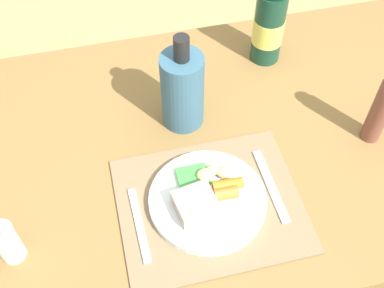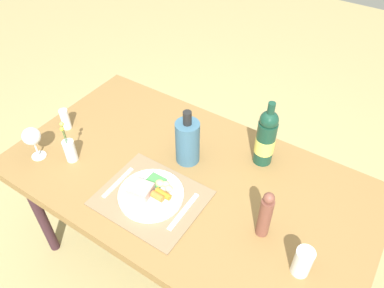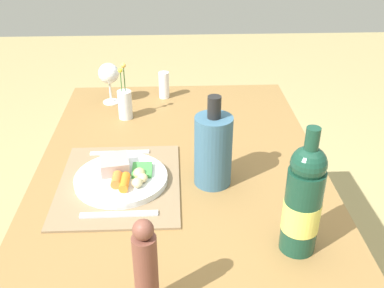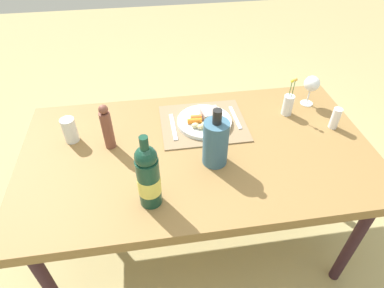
{
  "view_description": "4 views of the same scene",
  "coord_description": "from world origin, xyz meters",
  "px_view_note": "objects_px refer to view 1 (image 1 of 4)",
  "views": [
    {
      "loc": [
        -0.22,
        -0.7,
        1.64
      ],
      "look_at": [
        -0.07,
        -0.05,
        0.77
      ],
      "focal_mm": 45.13,
      "sensor_mm": 36.0,
      "label": 1
    },
    {
      "loc": [
        0.59,
        -0.86,
        1.88
      ],
      "look_at": [
        -0.03,
        0.09,
        0.81
      ],
      "focal_mm": 34.85,
      "sensor_mm": 36.0,
      "label": 2
    },
    {
      "loc": [
        1.01,
        -0.01,
        1.43
      ],
      "look_at": [
        -0.09,
        0.03,
        0.81
      ],
      "focal_mm": 42.32,
      "sensor_mm": 36.0,
      "label": 3
    },
    {
      "loc": [
        0.19,
        1.05,
        1.67
      ],
      "look_at": [
        0.04,
        0.07,
        0.8
      ],
      "focal_mm": 30.47,
      "sensor_mm": 36.0,
      "label": 4
    }
  ],
  "objects_px": {
    "fork": "(139,224)",
    "pepper_mill": "(382,108)",
    "knife": "(271,185)",
    "cooler_bottle": "(182,90)",
    "flower_vase": "(6,241)",
    "dinner_plate": "(207,198)",
    "dining_table": "(212,155)",
    "wine_bottle": "(270,19)"
  },
  "relations": [
    {
      "from": "fork",
      "to": "pepper_mill",
      "type": "xyz_separation_m",
      "value": [
        0.6,
        0.11,
        0.1
      ]
    },
    {
      "from": "knife",
      "to": "cooler_bottle",
      "type": "xyz_separation_m",
      "value": [
        -0.15,
        0.25,
        0.1
      ]
    },
    {
      "from": "fork",
      "to": "pepper_mill",
      "type": "distance_m",
      "value": 0.62
    },
    {
      "from": "knife",
      "to": "flower_vase",
      "type": "height_order",
      "value": "flower_vase"
    },
    {
      "from": "dinner_plate",
      "to": "pepper_mill",
      "type": "relative_size",
      "value": 1.19
    },
    {
      "from": "dinner_plate",
      "to": "pepper_mill",
      "type": "height_order",
      "value": "pepper_mill"
    },
    {
      "from": "fork",
      "to": "knife",
      "type": "distance_m",
      "value": 0.31
    },
    {
      "from": "dining_table",
      "to": "cooler_bottle",
      "type": "height_order",
      "value": "cooler_bottle"
    },
    {
      "from": "knife",
      "to": "wine_bottle",
      "type": "xyz_separation_m",
      "value": [
        0.13,
        0.42,
        0.12
      ]
    },
    {
      "from": "dinner_plate",
      "to": "cooler_bottle",
      "type": "xyz_separation_m",
      "value": [
        0.01,
        0.26,
        0.08
      ]
    },
    {
      "from": "fork",
      "to": "flower_vase",
      "type": "distance_m",
      "value": 0.27
    },
    {
      "from": "flower_vase",
      "to": "pepper_mill",
      "type": "height_order",
      "value": "pepper_mill"
    },
    {
      "from": "dinner_plate",
      "to": "knife",
      "type": "distance_m",
      "value": 0.15
    },
    {
      "from": "dining_table",
      "to": "knife",
      "type": "xyz_separation_m",
      "value": [
        0.09,
        -0.16,
        0.07
      ]
    },
    {
      "from": "knife",
      "to": "fork",
      "type": "bearing_deg",
      "value": -175.72
    },
    {
      "from": "dining_table",
      "to": "fork",
      "type": "distance_m",
      "value": 0.29
    },
    {
      "from": "knife",
      "to": "dinner_plate",
      "type": "bearing_deg",
      "value": -178.33
    },
    {
      "from": "dinner_plate",
      "to": "fork",
      "type": "bearing_deg",
      "value": -172.34
    },
    {
      "from": "wine_bottle",
      "to": "pepper_mill",
      "type": "height_order",
      "value": "wine_bottle"
    },
    {
      "from": "dinner_plate",
      "to": "wine_bottle",
      "type": "distance_m",
      "value": 0.53
    },
    {
      "from": "cooler_bottle",
      "to": "pepper_mill",
      "type": "height_order",
      "value": "cooler_bottle"
    },
    {
      "from": "cooler_bottle",
      "to": "pepper_mill",
      "type": "distance_m",
      "value": 0.47
    },
    {
      "from": "cooler_bottle",
      "to": "flower_vase",
      "type": "bearing_deg",
      "value": -146.59
    },
    {
      "from": "fork",
      "to": "knife",
      "type": "relative_size",
      "value": 0.93
    },
    {
      "from": "dining_table",
      "to": "cooler_bottle",
      "type": "bearing_deg",
      "value": 122.21
    },
    {
      "from": "fork",
      "to": "wine_bottle",
      "type": "bearing_deg",
      "value": 44.37
    },
    {
      "from": "cooler_bottle",
      "to": "wine_bottle",
      "type": "relative_size",
      "value": 0.84
    },
    {
      "from": "dinner_plate",
      "to": "flower_vase",
      "type": "relative_size",
      "value": 1.27
    },
    {
      "from": "fork",
      "to": "wine_bottle",
      "type": "xyz_separation_m",
      "value": [
        0.44,
        0.45,
        0.12
      ]
    },
    {
      "from": "fork",
      "to": "cooler_bottle",
      "type": "relative_size",
      "value": 0.7
    },
    {
      "from": "knife",
      "to": "pepper_mill",
      "type": "xyz_separation_m",
      "value": [
        0.29,
        0.09,
        0.1
      ]
    },
    {
      "from": "flower_vase",
      "to": "pepper_mill",
      "type": "distance_m",
      "value": 0.87
    },
    {
      "from": "fork",
      "to": "dinner_plate",
      "type": "bearing_deg",
      "value": 6.17
    },
    {
      "from": "knife",
      "to": "wine_bottle",
      "type": "relative_size",
      "value": 0.63
    },
    {
      "from": "fork",
      "to": "dining_table",
      "type": "bearing_deg",
      "value": 39.55
    },
    {
      "from": "flower_vase",
      "to": "pepper_mill",
      "type": "relative_size",
      "value": 0.94
    },
    {
      "from": "pepper_mill",
      "to": "flower_vase",
      "type": "bearing_deg",
      "value": -172.31
    },
    {
      "from": "cooler_bottle",
      "to": "wine_bottle",
      "type": "height_order",
      "value": "wine_bottle"
    },
    {
      "from": "flower_vase",
      "to": "wine_bottle",
      "type": "relative_size",
      "value": 0.66
    },
    {
      "from": "dining_table",
      "to": "dinner_plate",
      "type": "height_order",
      "value": "dinner_plate"
    },
    {
      "from": "dining_table",
      "to": "fork",
      "type": "relative_size",
      "value": 8.43
    },
    {
      "from": "dining_table",
      "to": "wine_bottle",
      "type": "bearing_deg",
      "value": 49.88
    }
  ]
}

